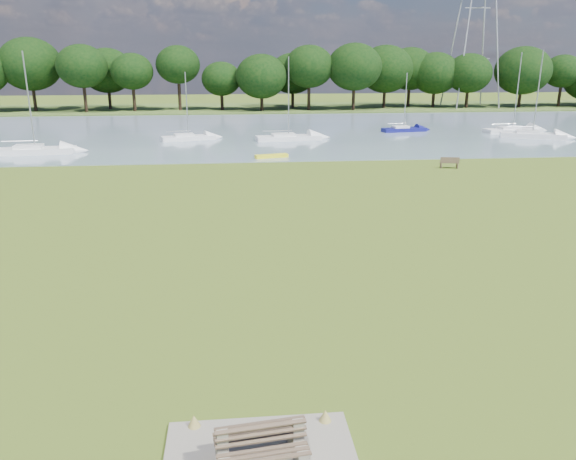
{
  "coord_description": "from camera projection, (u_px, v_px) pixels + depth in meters",
  "views": [
    {
      "loc": [
        -0.43,
        -24.0,
        8.43
      ],
      "look_at": [
        1.78,
        -2.0,
        1.57
      ],
      "focal_mm": 35.0,
      "sensor_mm": 36.0,
      "label": 1
    }
  ],
  "objects": [
    {
      "name": "bench_pair",
      "position": [
        261.0,
        446.0,
        11.89
      ],
      "size": [
        2.07,
        1.38,
        1.04
      ],
      "rotation": [
        0.0,
        0.0,
        0.13
      ],
      "color": "gray",
      "rests_on": "concrete_pad"
    },
    {
      "name": "river",
      "position": [
        235.0,
        132.0,
        65.26
      ],
      "size": [
        220.0,
        40.0,
        0.1
      ],
      "primitive_type": "cube",
      "color": "slate",
      "rests_on": "ground"
    },
    {
      "name": "sailboat_5",
      "position": [
        34.0,
        148.0,
        50.2
      ],
      "size": [
        6.91,
        2.49,
        8.83
      ],
      "rotation": [
        0.0,
        0.0,
        0.09
      ],
      "color": "white",
      "rests_on": "river"
    },
    {
      "name": "sailboat_7",
      "position": [
        403.0,
        128.0,
        65.04
      ],
      "size": [
        5.32,
        2.32,
        6.59
      ],
      "rotation": [
        0.0,
        0.0,
        0.18
      ],
      "color": "navy",
      "rests_on": "river"
    },
    {
      "name": "sailboat_1",
      "position": [
        532.0,
        133.0,
        60.03
      ],
      "size": [
        6.75,
        4.25,
        9.06
      ],
      "rotation": [
        0.0,
        0.0,
        -0.4
      ],
      "color": "white",
      "rests_on": "river"
    },
    {
      "name": "sailboat_4",
      "position": [
        288.0,
        136.0,
        58.47
      ],
      "size": [
        6.95,
        2.76,
        8.35
      ],
      "rotation": [
        0.0,
        0.0,
        0.13
      ],
      "color": "white",
      "rests_on": "river"
    },
    {
      "name": "sailboat_2",
      "position": [
        188.0,
        136.0,
        58.49
      ],
      "size": [
        5.73,
        2.95,
        6.86
      ],
      "rotation": [
        0.0,
        0.0,
        0.27
      ],
      "color": "white",
      "rests_on": "river"
    },
    {
      "name": "kayak",
      "position": [
        272.0,
        156.0,
        48.38
      ],
      "size": [
        2.96,
        1.35,
        0.29
      ],
      "primitive_type": "cube",
      "rotation": [
        0.0,
        0.0,
        0.24
      ],
      "color": "yellow",
      "rests_on": "river"
    },
    {
      "name": "ground",
      "position": [
        244.0,
        251.0,
        25.35
      ],
      "size": [
        220.0,
        220.0,
        0.0
      ],
      "primitive_type": "plane",
      "color": "olive"
    },
    {
      "name": "tree_line",
      "position": [
        271.0,
        71.0,
        88.7
      ],
      "size": [
        152.69,
        8.65,
        10.47
      ],
      "color": "black",
      "rests_on": "far_bank"
    },
    {
      "name": "far_bank",
      "position": [
        233.0,
        109.0,
        93.77
      ],
      "size": [
        220.0,
        20.0,
        0.4
      ],
      "primitive_type": "cube",
      "color": "#4C6626",
      "rests_on": "ground"
    },
    {
      "name": "sailboat_6",
      "position": [
        512.0,
        129.0,
        64.24
      ],
      "size": [
        6.8,
        2.54,
        8.8
      ],
      "rotation": [
        0.0,
        0.0,
        0.1
      ],
      "color": "white",
      "rests_on": "river"
    },
    {
      "name": "riverbank_bench",
      "position": [
        449.0,
        163.0,
        43.94
      ],
      "size": [
        1.52,
        0.7,
        0.9
      ],
      "rotation": [
        0.0,
        0.0,
        -0.18
      ],
      "color": "brown",
      "rests_on": "ground"
    }
  ]
}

